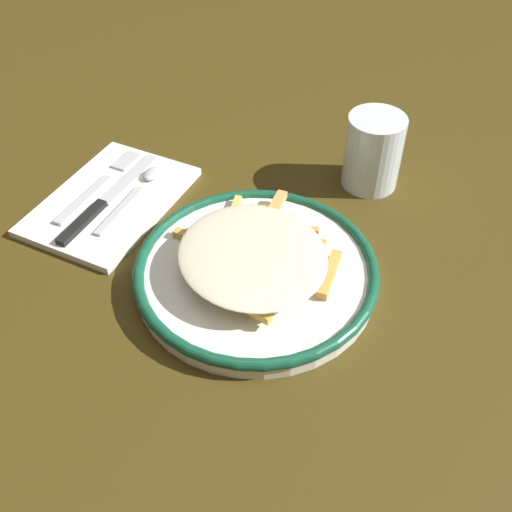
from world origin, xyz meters
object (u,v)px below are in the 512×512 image
object	(u,v)px
plate	(256,272)
fork	(99,185)
water_glass	(373,152)
napkin	(111,201)
spoon	(140,188)
knife	(101,204)
fries_heap	(257,254)

from	to	relation	value
plate	fork	distance (m)	0.27
plate	water_glass	distance (m)	0.25
napkin	spoon	world-z (taller)	spoon
spoon	water_glass	world-z (taller)	water_glass
plate	knife	distance (m)	0.24
fork	spoon	xyz separation A→B (m)	(0.05, 0.02, 0.00)
plate	spoon	size ratio (longest dim) A/B	1.89
fries_heap	fork	xyz separation A→B (m)	(-0.27, 0.03, -0.03)
knife	water_glass	bearing A→B (deg)	40.60
knife	napkin	bearing A→B (deg)	94.85
fries_heap	napkin	world-z (taller)	fries_heap
fork	plate	bearing A→B (deg)	-7.32
fork	knife	bearing A→B (deg)	-45.44
plate	napkin	xyz separation A→B (m)	(-0.24, 0.02, -0.01)
knife	fork	bearing A→B (deg)	134.56
knife	spoon	world-z (taller)	spoon
fries_heap	spoon	bearing A→B (deg)	165.77
knife	fries_heap	bearing A→B (deg)	-0.52
fries_heap	plate	bearing A→B (deg)	-102.67
fries_heap	knife	xyz separation A→B (m)	(-0.24, 0.00, -0.03)
water_glass	napkin	bearing A→B (deg)	-141.84
water_glass	fork	bearing A→B (deg)	-146.01
napkin	water_glass	xyz separation A→B (m)	(0.28, 0.22, 0.05)
napkin	plate	bearing A→B (deg)	-5.35
knife	spoon	bearing A→B (deg)	67.43
plate	spoon	distance (m)	0.23
knife	water_glass	world-z (taller)	water_glass
fork	knife	xyz separation A→B (m)	(0.03, -0.03, 0.00)
plate	fries_heap	size ratio (longest dim) A/B	1.18
fries_heap	spoon	world-z (taller)	fries_heap
spoon	water_glass	bearing A→B (deg)	35.92
plate	fries_heap	distance (m)	0.03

